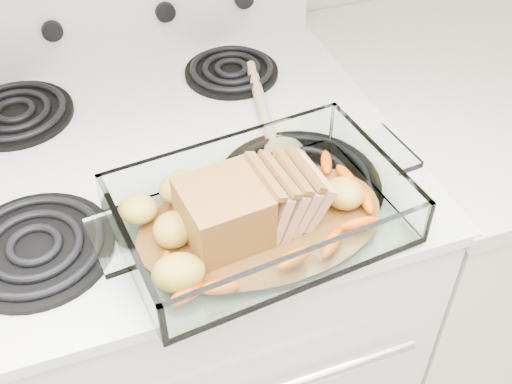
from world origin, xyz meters
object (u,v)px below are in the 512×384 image
object	(u,v)px
counter_right	(451,243)
baking_dish	(261,217)
electric_range	(174,319)
pork_roast	(241,207)

from	to	relation	value
counter_right	baking_dish	distance (m)	0.78
electric_range	counter_right	distance (m)	0.67
electric_range	baking_dish	world-z (taller)	electric_range
electric_range	counter_right	xyz separation A→B (m)	(0.66, -0.00, -0.02)
electric_range	pork_roast	bearing A→B (deg)	-71.43
electric_range	pork_roast	distance (m)	0.57
electric_range	counter_right	size ratio (longest dim) A/B	1.20
pork_roast	electric_range	bearing A→B (deg)	122.42
electric_range	baking_dish	distance (m)	0.54
counter_right	baking_dish	xyz separation A→B (m)	(-0.56, -0.23, 0.50)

